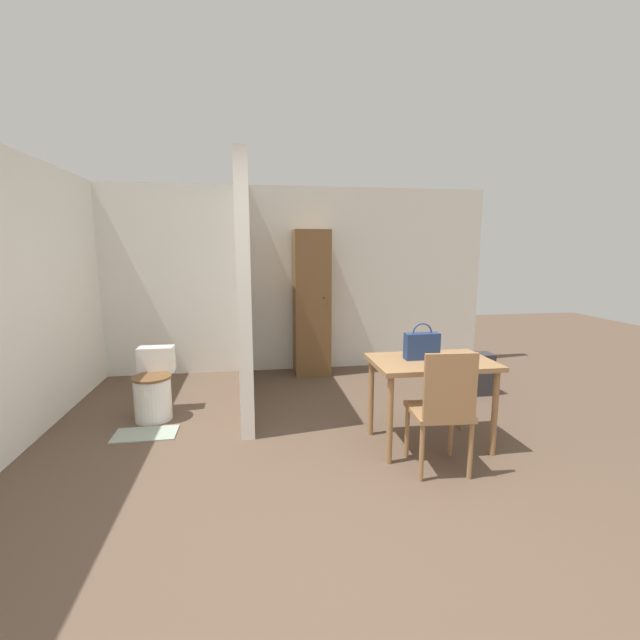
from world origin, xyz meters
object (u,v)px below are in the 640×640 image
wooden_chair (443,407)px  handbag (422,345)px  toilet (154,389)px  dining_table (431,371)px  wooden_cabinet (311,303)px  space_heater (481,374)px

wooden_chair → handbag: bearing=90.7°
wooden_chair → toilet: size_ratio=1.41×
dining_table → wooden_chair: (-0.11, -0.47, -0.13)m
wooden_chair → handbag: size_ratio=3.10×
dining_table → toilet: (-2.48, 1.01, -0.35)m
dining_table → wooden_cabinet: size_ratio=0.52×
handbag → wooden_cabinet: wooden_cabinet is taller
handbag → wooden_chair: bearing=-93.4°
toilet → wooden_cabinet: 2.30m
dining_table → wooden_cabinet: (-0.70, 2.30, 0.31)m
wooden_chair → wooden_cabinet: bearing=106.2°
handbag → wooden_cabinet: (-0.62, 2.26, 0.09)m
wooden_chair → dining_table: bearing=81.3°
toilet → wooden_cabinet: (1.78, 1.30, 0.66)m
dining_table → toilet: 2.70m
dining_table → space_heater: dining_table is taller
dining_table → handbag: (-0.08, 0.04, 0.22)m
dining_table → space_heater: (1.13, 1.15, -0.41)m
dining_table → handbag: handbag is taller
dining_table → space_heater: bearing=45.6°
toilet → dining_table: bearing=-22.1°
wooden_cabinet → space_heater: 2.28m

